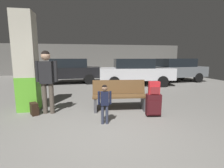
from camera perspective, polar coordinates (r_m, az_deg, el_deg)
ground_plane at (r=7.26m, az=-5.60°, el=-3.79°), size 18.00×18.00×0.10m
garage_back_wall at (r=15.93m, az=-7.94°, el=8.36°), size 18.00×0.12×2.80m
structural_pillar at (r=5.43m, az=-27.43°, el=6.49°), size 0.57×0.57×2.84m
bench at (r=4.94m, az=2.62°, el=-3.99°), size 1.64×0.65×0.89m
suitcase at (r=4.55m, az=14.13°, el=-6.95°), size 0.40×0.27×0.60m
backpack_bright at (r=4.45m, az=14.35°, el=-1.37°), size 0.30×0.23×0.34m
child at (r=3.86m, az=-2.58°, el=-5.57°), size 0.32×0.20×0.94m
adult at (r=4.85m, az=-21.62°, el=2.80°), size 0.59×0.26×1.75m
backpack_dark_floor at (r=5.05m, az=-25.23°, el=-7.80°), size 0.29×0.32×0.34m
parked_car_side at (r=11.67m, az=20.62°, el=4.76°), size 4.27×2.17×1.51m
parked_car_near at (r=9.57m, az=7.92°, el=4.44°), size 4.23×2.08×1.51m
parked_car_far at (r=10.59m, az=-15.18°, el=4.64°), size 4.20×2.00×1.51m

